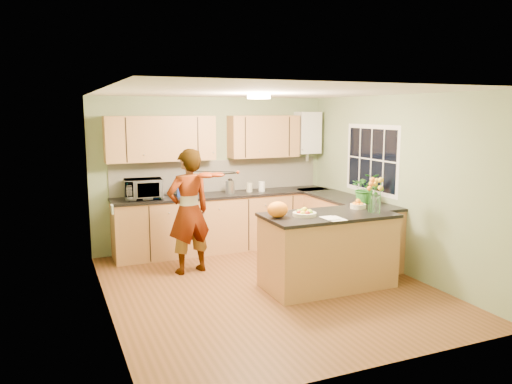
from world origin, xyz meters
name	(u,v)px	position (x,y,z in m)	size (l,w,h in m)	color
floor	(268,287)	(0.00, 0.00, 0.00)	(4.50, 4.50, 0.00)	brown
ceiling	(269,92)	(0.00, 0.00, 2.50)	(4.00, 4.50, 0.02)	white
wall_back	(213,173)	(0.00, 2.25, 1.25)	(4.00, 0.02, 2.50)	gray
wall_front	(376,232)	(0.00, -2.25, 1.25)	(4.00, 0.02, 2.50)	gray
wall_left	(104,204)	(-2.00, 0.00, 1.25)	(0.02, 4.50, 2.50)	gray
wall_right	(397,184)	(2.00, 0.00, 1.25)	(0.02, 4.50, 2.50)	gray
back_counter	(225,221)	(0.10, 1.95, 0.47)	(3.64, 0.62, 0.94)	#B57848
right_counter	(344,227)	(1.70, 0.85, 0.47)	(0.62, 2.24, 0.94)	#B57848
splashback	(219,176)	(0.10, 2.23, 1.20)	(3.60, 0.02, 0.52)	white
upper_cabinets	(205,138)	(-0.18, 2.08, 1.85)	(3.20, 0.34, 0.70)	#B57848
boiler	(308,133)	(1.70, 2.09, 1.90)	(0.40, 0.30, 0.86)	white
window_right	(372,159)	(1.99, 0.60, 1.55)	(0.01, 1.30, 1.05)	white
light_switch	(112,209)	(-1.99, -0.60, 1.30)	(0.02, 0.09, 0.09)	white
ceiling_lamp	(259,96)	(0.00, 0.30, 2.46)	(0.30, 0.30, 0.07)	#FFEABF
peninsula_island	(328,250)	(0.74, -0.25, 0.49)	(1.69, 0.87, 0.97)	#B57848
fruit_dish	(305,213)	(0.39, -0.25, 1.01)	(0.30, 0.30, 0.10)	beige
orange_bowl	(358,205)	(1.29, -0.10, 1.02)	(0.21, 0.21, 0.12)	beige
flower_vase	(377,187)	(1.34, -0.43, 1.31)	(0.27, 0.27, 0.51)	silver
orange_bag	(278,209)	(0.04, -0.20, 1.07)	(0.27, 0.23, 0.20)	orange
papers	(334,218)	(0.64, -0.55, 0.97)	(0.21, 0.29, 0.01)	white
violinist	(189,211)	(-0.77, 1.01, 0.88)	(0.64, 0.42, 1.76)	#E7B28D
violin	(206,175)	(-0.57, 0.79, 1.41)	(0.60, 0.24, 0.12)	#4E1204
microwave	(143,189)	(-1.22, 1.93, 1.10)	(0.56, 0.38, 0.31)	white
blue_box	(186,189)	(-0.55, 1.95, 1.05)	(0.28, 0.20, 0.22)	navy
kettle	(230,186)	(0.19, 1.92, 1.06)	(0.16, 0.16, 0.29)	#B4B4B9
jar_cream	(249,187)	(0.54, 1.95, 1.02)	(0.10, 0.10, 0.15)	beige
jar_white	(262,186)	(0.75, 1.91, 1.03)	(0.11, 0.11, 0.17)	white
potted_plant	(365,188)	(1.70, 0.33, 1.16)	(0.40, 0.35, 0.45)	#2C7928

